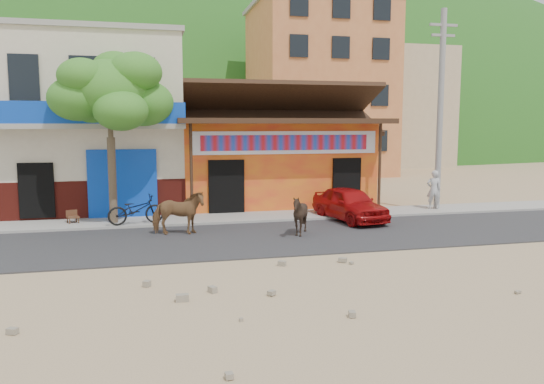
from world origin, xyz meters
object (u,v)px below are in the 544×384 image
Objects in this scene: utility_pole at (440,111)px; cow_dark at (300,215)px; scooter at (136,210)px; pedestrian at (434,190)px; cafe_chair_right at (73,211)px; tree at (111,137)px; red_car at (350,204)px; cow_tan at (178,213)px.

cow_dark is at bearing -153.37° from utility_pole.
pedestrian is at bearing -98.66° from scooter.
scooter is 2.32m from cafe_chair_right.
tree reaches higher than red_car.
tree reaches higher than pedestrian.
cow_tan is 10.76m from pedestrian.
red_car is 2.29× the size of pedestrian.
cow_tan is (2.11, -2.26, -2.37)m from tree.
pedestrian is at bearing 6.61° from red_car.
utility_pole reaches higher than red_car.
cafe_chair_right is (-7.27, 3.56, -0.16)m from cow_dark.
pedestrian is (-0.20, -0.07, -3.20)m from utility_pole.
scooter is at bearing -176.67° from utility_pole.
cafe_chair_right is at bearing 179.65° from utility_pole.
pedestrian is (4.18, 1.26, 0.26)m from red_car.
red_car reaches higher than scooter.
cow_tan reaches higher than cow_dark.
tree reaches higher than cow_tan.
cafe_chair_right is at bearing 168.45° from tree.
utility_pole is at bearing -143.16° from pedestrian.
cow_tan is at bearing -125.94° from cow_dark.
cow_tan is at bearing -56.84° from cafe_chair_right.
scooter is 1.21× the size of pedestrian.
tree reaches higher than scooter.
cafe_chair_right is (-14.20, 0.09, -3.59)m from utility_pole.
cafe_chair_right is (-3.51, 2.54, -0.22)m from cow_tan.
pedestrian is at bearing -70.53° from cow_tan.
cow_dark is at bearing -29.14° from tree.
pedestrian is 1.94× the size of cafe_chair_right.
cow_dark is at bearing -98.48° from cow_tan.
pedestrian is (10.49, 2.38, 0.17)m from cow_tan.
tree is at bearing 17.28° from pedestrian.
cow_tan is 4.34m from cafe_chair_right.
tree is at bearing -139.93° from cow_dark.
pedestrian reaches higher than cow_dark.
tree is 12.79m from pedestrian.
cafe_chair_right is at bearing 60.77° from cow_tan.
cow_dark is 1.60× the size of cafe_chair_right.
tree is 3.90m from cow_tan.
red_car is 7.67m from scooter.
utility_pole reaches higher than cow_tan.
red_car is 1.89× the size of scooter.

